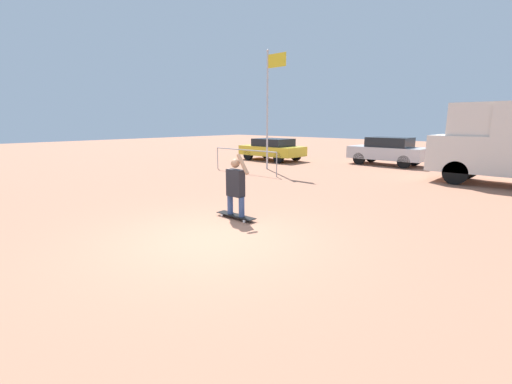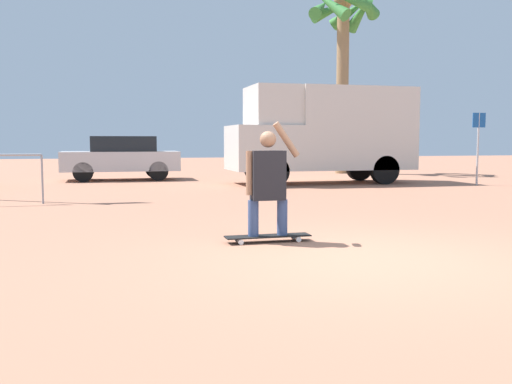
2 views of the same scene
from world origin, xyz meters
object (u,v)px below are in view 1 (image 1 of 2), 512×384
Objects in this scene: parked_car_yellow at (272,149)px; flagpole at (269,100)px; parked_car_silver at (388,150)px; person_skateboarder at (236,184)px; skateboard at (236,216)px.

flagpole is (2.41, -3.13, 2.66)m from parked_car_yellow.
flagpole is (-3.66, -5.68, 2.58)m from parked_car_silver.
person_skateboarder reaches higher than parked_car_silver.
person_skateboarder is at bearing -180.00° from skateboard.
person_skateboarder is 12.93m from parked_car_yellow.
person_skateboarder is 0.39× the size of parked_car_yellow.
parked_car_silver is 7.23m from flagpole.
parked_car_silver is 1.01× the size of parked_car_yellow.
flagpole is (-5.20, 7.32, 3.30)m from skateboard.
skateboard is 0.20× the size of flagpole.
parked_car_silver is (-1.55, 13.00, 0.72)m from skateboard.
parked_car_silver is at bearing 22.83° from parked_car_yellow.
parked_car_silver is at bearing 57.25° from flagpole.
flagpole is (-5.20, 7.32, 2.52)m from person_skateboarder.
parked_car_yellow reaches higher than skateboard.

